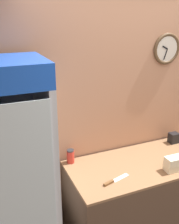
{
  "coord_description": "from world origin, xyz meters",
  "views": [
    {
      "loc": [
        -1.53,
        -1.01,
        2.32
      ],
      "look_at": [
        -0.72,
        0.91,
        1.54
      ],
      "focal_mm": 42.0,
      "sensor_mm": 36.0,
      "label": 1
    }
  ],
  "objects_px": {
    "beverage_cooler": "(8,170)",
    "napkin_dispenser": "(174,138)",
    "chefs_knife": "(113,181)",
    "sandwich_stack_middle": "(176,160)",
    "sandwich_stack_bottom": "(175,167)",
    "condiment_jar": "(71,156)"
  },
  "relations": [
    {
      "from": "beverage_cooler",
      "to": "chefs_knife",
      "type": "distance_m",
      "value": 0.93
    },
    {
      "from": "beverage_cooler",
      "to": "napkin_dispenser",
      "type": "height_order",
      "value": "beverage_cooler"
    },
    {
      "from": "sandwich_stack_middle",
      "to": "condiment_jar",
      "type": "xyz_separation_m",
      "value": [
        -0.89,
        0.53,
        -0.04
      ]
    },
    {
      "from": "chefs_knife",
      "to": "sandwich_stack_middle",
      "type": "bearing_deg",
      "value": -5.7
    },
    {
      "from": "beverage_cooler",
      "to": "napkin_dispenser",
      "type": "relative_size",
      "value": 16.89
    },
    {
      "from": "beverage_cooler",
      "to": "sandwich_stack_bottom",
      "type": "relative_size",
      "value": 9.23
    },
    {
      "from": "sandwich_stack_bottom",
      "to": "chefs_knife",
      "type": "bearing_deg",
      "value": 174.3
    },
    {
      "from": "beverage_cooler",
      "to": "sandwich_stack_middle",
      "type": "distance_m",
      "value": 1.55
    },
    {
      "from": "beverage_cooler",
      "to": "napkin_dispenser",
      "type": "bearing_deg",
      "value": 4.83
    },
    {
      "from": "sandwich_stack_middle",
      "to": "chefs_knife",
      "type": "relative_size",
      "value": 0.73
    },
    {
      "from": "beverage_cooler",
      "to": "condiment_jar",
      "type": "xyz_separation_m",
      "value": [
        0.63,
        0.22,
        -0.13
      ]
    },
    {
      "from": "sandwich_stack_bottom",
      "to": "condiment_jar",
      "type": "relative_size",
      "value": 1.53
    },
    {
      "from": "sandwich_stack_middle",
      "to": "napkin_dispenser",
      "type": "height_order",
      "value": "sandwich_stack_middle"
    },
    {
      "from": "beverage_cooler",
      "to": "sandwich_stack_middle",
      "type": "height_order",
      "value": "beverage_cooler"
    },
    {
      "from": "beverage_cooler",
      "to": "sandwich_stack_middle",
      "type": "xyz_separation_m",
      "value": [
        1.52,
        -0.31,
        -0.09
      ]
    },
    {
      "from": "condiment_jar",
      "to": "chefs_knife",
      "type": "bearing_deg",
      "value": -62.5
    },
    {
      "from": "chefs_knife",
      "to": "napkin_dispenser",
      "type": "xyz_separation_m",
      "value": [
        1.02,
        0.41,
        0.05
      ]
    },
    {
      "from": "sandwich_stack_middle",
      "to": "beverage_cooler",
      "type": "bearing_deg",
      "value": 168.4
    },
    {
      "from": "chefs_knife",
      "to": "beverage_cooler",
      "type": "bearing_deg",
      "value": 164.18
    },
    {
      "from": "beverage_cooler",
      "to": "condiment_jar",
      "type": "bearing_deg",
      "value": 19.06
    },
    {
      "from": "sandwich_stack_bottom",
      "to": "condiment_jar",
      "type": "bearing_deg",
      "value": 149.21
    },
    {
      "from": "napkin_dispenser",
      "to": "chefs_knife",
      "type": "bearing_deg",
      "value": -158.26
    }
  ]
}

